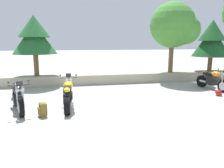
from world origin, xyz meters
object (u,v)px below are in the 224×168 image
at_px(motorcycle_orange_far_right, 213,80).
at_px(pine_tree_mid_right, 212,39).
at_px(motorcycle_yellow_centre, 68,95).
at_px(motorcycle_black_near_left, 18,97).
at_px(leafy_tree_mid_left, 175,26).
at_px(rider_helmet, 219,93).
at_px(rider_backpack, 42,109).
at_px(pine_tree_far_left, 34,36).

bearing_deg(motorcycle_orange_far_right, pine_tree_mid_right, 57.19).
bearing_deg(motorcycle_yellow_centre, motorcycle_black_near_left, 178.84).
bearing_deg(motorcycle_black_near_left, motorcycle_orange_far_right, 10.59).
bearing_deg(leafy_tree_mid_left, motorcycle_black_near_left, -151.65).
bearing_deg(pine_tree_mid_right, motorcycle_yellow_centre, -153.70).
relative_size(rider_helmet, leafy_tree_mid_left, 0.07).
xyz_separation_m(motorcycle_black_near_left, motorcycle_yellow_centre, (1.71, -0.03, 0.00)).
xyz_separation_m(motorcycle_black_near_left, rider_backpack, (0.87, -0.78, -0.24)).
distance_m(rider_helmet, leafy_tree_mid_left, 5.03).
bearing_deg(pine_tree_far_left, leafy_tree_mid_left, -1.97).
bearing_deg(pine_tree_mid_right, pine_tree_far_left, 178.56).
bearing_deg(rider_backpack, motorcycle_orange_far_right, 16.94).
bearing_deg(rider_helmet, motorcycle_orange_far_right, 65.49).
bearing_deg(pine_tree_mid_right, motorcycle_orange_far_right, -122.81).
bearing_deg(pine_tree_far_left, rider_backpack, -81.67).
bearing_deg(rider_helmet, pine_tree_far_left, 153.17).
xyz_separation_m(leafy_tree_mid_left, pine_tree_mid_right, (2.54, 0.01, -0.75)).
xyz_separation_m(rider_helmet, leafy_tree_mid_left, (-0.25, 3.90, 3.17)).
height_order(pine_tree_far_left, leafy_tree_mid_left, leafy_tree_mid_left).
relative_size(rider_helmet, pine_tree_mid_right, 0.09).
height_order(rider_helmet, pine_tree_mid_right, pine_tree_mid_right).
height_order(motorcycle_black_near_left, rider_backpack, motorcycle_black_near_left).
relative_size(motorcycle_yellow_centre, leafy_tree_mid_left, 0.50).
bearing_deg(leafy_tree_mid_left, pine_tree_mid_right, 0.26).
xyz_separation_m(pine_tree_far_left, pine_tree_mid_right, (10.56, -0.26, -0.16)).
bearing_deg(pine_tree_far_left, motorcycle_yellow_centre, -70.79).
xyz_separation_m(motorcycle_orange_far_right, leafy_tree_mid_left, (-0.79, 2.71, 2.82)).
relative_size(rider_helmet, pine_tree_far_left, 0.09).
bearing_deg(rider_backpack, rider_helmet, 9.46).
bearing_deg(motorcycle_yellow_centre, pine_tree_mid_right, 26.30).
xyz_separation_m(rider_helmet, pine_tree_far_left, (-8.26, 4.18, 2.58)).
bearing_deg(rider_backpack, pine_tree_mid_right, 27.84).
bearing_deg(pine_tree_mid_right, rider_helmet, -120.41).
bearing_deg(motorcycle_yellow_centre, pine_tree_far_left, 109.21).
relative_size(motorcycle_yellow_centre, pine_tree_mid_right, 0.65).
height_order(motorcycle_orange_far_right, pine_tree_far_left, pine_tree_far_left).
bearing_deg(pine_tree_mid_right, rider_backpack, -152.16).
height_order(rider_backpack, pine_tree_far_left, pine_tree_far_left).
xyz_separation_m(rider_backpack, rider_helmet, (7.47, 1.24, -0.11)).
height_order(rider_helmet, leafy_tree_mid_left, leafy_tree_mid_left).
relative_size(motorcycle_yellow_centre, motorcycle_orange_far_right, 1.00).
relative_size(rider_backpack, rider_helmet, 1.68).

